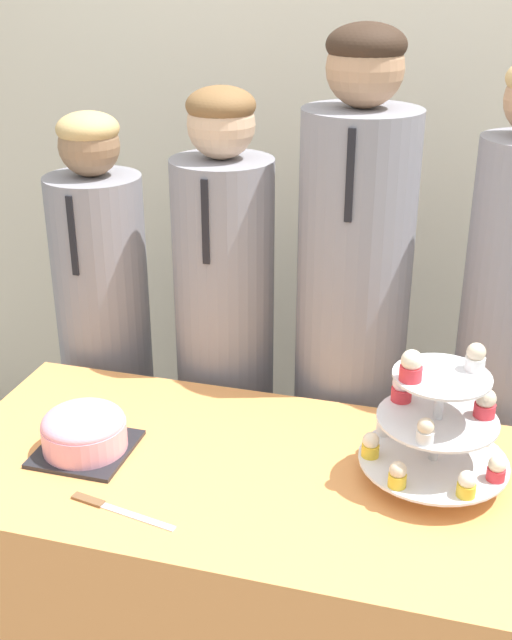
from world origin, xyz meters
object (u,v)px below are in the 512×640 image
(cupcake_stand, at_px, (436,424))
(student_2, at_px, (350,353))
(round_cake, at_px, (84,430))
(cake_knife, at_px, (106,506))
(student_3, at_px, (502,379))
(student_0, at_px, (107,358))
(student_1, at_px, (225,361))

(cupcake_stand, xyz_separation_m, student_2, (-0.26, 0.45, -0.08))
(round_cake, bearing_deg, cake_knife, -53.07)
(cupcake_stand, distance_m, student_3, 0.49)
(cake_knife, distance_m, student_3, 1.08)
(cake_knife, relative_size, student_0, 0.18)
(round_cake, distance_m, student_2, 0.77)
(student_0, xyz_separation_m, student_1, (0.38, 0.00, 0.04))
(round_cake, xyz_separation_m, student_3, (0.93, 0.56, -0.03))
(cake_knife, distance_m, student_2, 0.84)
(round_cake, distance_m, cupcake_stand, 0.79)
(round_cake, distance_m, cake_knife, 0.23)
(student_0, relative_size, student_1, 0.95)
(round_cake, relative_size, student_3, 0.13)
(student_3, bearing_deg, cake_knife, -136.76)
(round_cake, height_order, cake_knife, round_cake)
(student_0, height_order, student_2, student_2)
(round_cake, relative_size, cake_knife, 0.85)
(round_cake, xyz_separation_m, cake_knife, (0.14, -0.18, -0.05))
(cupcake_stand, height_order, student_2, student_2)
(cupcake_stand, relative_size, student_0, 0.23)
(round_cake, relative_size, cupcake_stand, 0.65)
(student_0, xyz_separation_m, student_3, (1.14, 0.00, 0.09))
(student_1, distance_m, student_2, 0.37)
(cake_knife, xyz_separation_m, cupcake_stand, (0.64, 0.29, 0.14))
(round_cake, bearing_deg, cupcake_stand, 7.93)
(student_1, bearing_deg, cake_knife, -91.79)
(cake_knife, relative_size, student_1, 0.17)
(student_0, height_order, student_3, student_3)
(student_2, bearing_deg, cake_knife, -117.34)
(cake_knife, distance_m, cupcake_stand, 0.72)
(student_0, relative_size, student_2, 0.86)
(student_3, bearing_deg, round_cake, -148.67)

